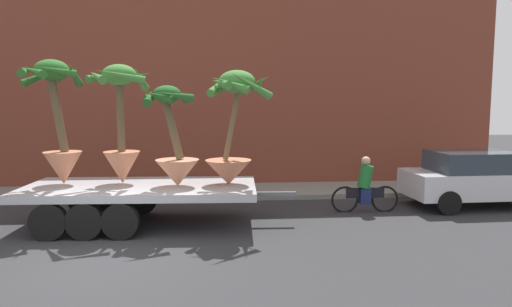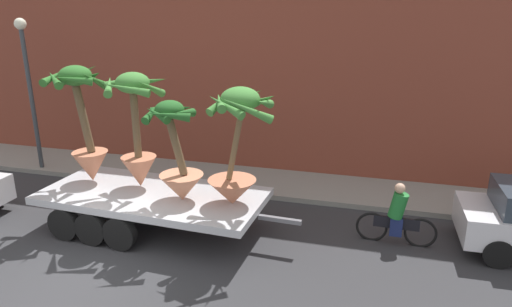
% 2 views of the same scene
% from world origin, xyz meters
% --- Properties ---
extents(ground_plane, '(60.00, 60.00, 0.00)m').
position_xyz_m(ground_plane, '(0.00, 0.00, 0.00)').
color(ground_plane, '#2D2D30').
extents(sidewalk, '(24.00, 2.20, 0.15)m').
position_xyz_m(sidewalk, '(0.00, 6.10, 0.07)').
color(sidewalk, gray).
rests_on(sidewalk, ground).
extents(building_facade, '(24.00, 1.20, 7.69)m').
position_xyz_m(building_facade, '(0.00, 7.80, 3.84)').
color(building_facade, brown).
rests_on(building_facade, ground).
extents(flatbed_trailer, '(6.53, 2.72, 0.98)m').
position_xyz_m(flatbed_trailer, '(0.16, 2.52, 0.76)').
color(flatbed_trailer, '#B7BABF').
rests_on(flatbed_trailer, ground).
extents(potted_palm_rear, '(1.52, 1.63, 2.98)m').
position_xyz_m(potted_palm_rear, '(-1.57, 2.84, 2.46)').
color(potted_palm_rear, '#C17251').
rests_on(potted_palm_rear, flatbed_trailer).
extents(potted_palm_middle, '(1.63, 1.73, 2.73)m').
position_xyz_m(potted_palm_middle, '(2.61, 2.39, 2.31)').
color(potted_palm_middle, '#C17251').
rests_on(potted_palm_middle, flatbed_trailer).
extents(potted_palm_front, '(1.30, 1.30, 2.37)m').
position_xyz_m(potted_palm_front, '(1.22, 2.30, 1.96)').
color(potted_palm_front, tan).
rests_on(potted_palm_front, flatbed_trailer).
extents(potted_palm_extra, '(1.60, 1.62, 2.88)m').
position_xyz_m(potted_palm_extra, '(-0.08, 2.82, 2.43)').
color(potted_palm_extra, '#C17251').
rests_on(potted_palm_extra, flatbed_trailer).
extents(cyclist, '(1.84, 0.35, 1.54)m').
position_xyz_m(cyclist, '(6.20, 3.35, 0.67)').
color(cyclist, black).
rests_on(cyclist, ground).
extents(parked_car, '(4.05, 1.93, 1.58)m').
position_xyz_m(parked_car, '(9.52, 3.70, 0.82)').
color(parked_car, silver).
rests_on(parked_car, ground).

